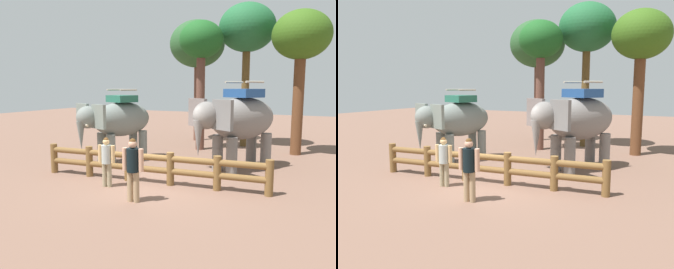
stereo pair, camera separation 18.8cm
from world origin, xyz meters
The scene contains 10 objects.
ground_plane centered at (0.00, 0.00, 0.00)m, with size 60.00×60.00×0.00m, color brown.
log_fence centered at (0.00, -0.01, 0.60)m, with size 7.70×0.91×1.05m.
elephant_near_left centered at (-2.75, 2.29, 1.69)m, with size 2.52×3.57×3.00m.
elephant_center centered at (2.12, 2.95, 1.85)m, with size 3.14×3.82×3.30m.
tourist_woman_in_black centered at (-0.94, -0.97, 0.90)m, with size 0.54×0.35×1.55m.
tourist_man_in_blue centered at (0.53, -1.80, 1.00)m, with size 0.61×0.37×1.74m.
tree_far_left centered at (-0.62, 6.28, 5.05)m, with size 2.10×2.10×6.23m.
tree_back_center centered at (-1.86, 8.93, 5.43)m, with size 3.08×3.08×6.79m.
tree_far_right centered at (3.79, 7.00, 5.14)m, with size 2.54×2.54×6.44m.
tree_deep_back centered at (1.10, 8.22, 5.92)m, with size 2.85×2.85×7.26m.
Camera 1 is at (5.23, -9.25, 3.07)m, focal length 35.98 mm.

